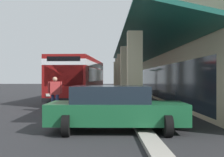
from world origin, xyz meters
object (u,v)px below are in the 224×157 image
Objects in this scene: transit_bus at (80,76)px; parked_sedan_green at (115,108)px; pedestrian at (55,92)px; potted_palm at (134,87)px.

transit_bus reaches higher than parked_sedan_green.
pedestrian is (-5.50, -2.90, 0.26)m from parked_sedan_green.
pedestrian is at bearing -152.23° from parked_sedan_green.
potted_palm is at bearing 160.55° from pedestrian.
parked_sedan_green is (12.95, 2.30, -1.10)m from transit_bus.
parked_sedan_green is 1.64× the size of potted_palm.
potted_palm is (-8.02, 4.87, -1.03)m from transit_bus.
transit_bus is 2.55× the size of parked_sedan_green.
potted_palm is at bearing 173.02° from parked_sedan_green.
potted_palm reaches higher than pedestrian.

